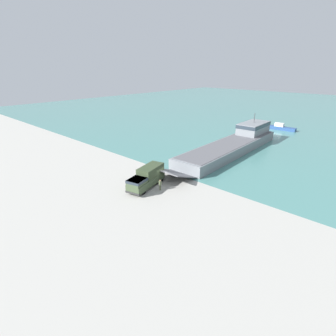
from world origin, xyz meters
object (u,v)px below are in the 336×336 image
Objects in this scene: landing_craft at (236,142)px; moored_boat_c at (281,128)px; military_truck at (147,177)px; soldier_on_ramp at (160,184)px.

landing_craft reaches higher than moored_boat_c.
soldier_on_ramp is at bearing 87.27° from military_truck.
soldier_on_ramp is (2.04, -27.48, -0.73)m from landing_craft.
landing_craft is at bearing -87.96° from soldier_on_ramp.
military_truck is 2.62m from soldier_on_ramp.
landing_craft is 27.56m from soldier_on_ramp.
military_truck is 4.62× the size of soldier_on_ramp.
soldier_on_ramp is at bearing -87.61° from landing_craft.
landing_craft is at bearing -1.87° from moored_boat_c.
landing_craft is 22.72× the size of soldier_on_ramp.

